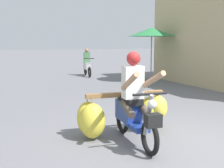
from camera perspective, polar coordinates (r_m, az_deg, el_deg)
The scene contains 4 objects.
ground_plane at distance 5.16m, azimuth 13.56°, elevation -11.75°, with size 120.00×120.00×0.00m, color slate.
motorbike_main_loaded at distance 5.41m, azimuth 3.25°, elevation -5.13°, with size 1.80×1.79×1.58m.
motorbike_distant_ahead_left at distance 15.06m, azimuth -4.85°, elevation 3.72°, with size 0.50×1.62×1.40m.
market_umbrella_near_shop at distance 13.01m, azimuth 7.69°, elevation 9.96°, with size 2.00×2.00×2.34m.
Camera 1 is at (-2.93, -3.88, 1.74)m, focal length 47.21 mm.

